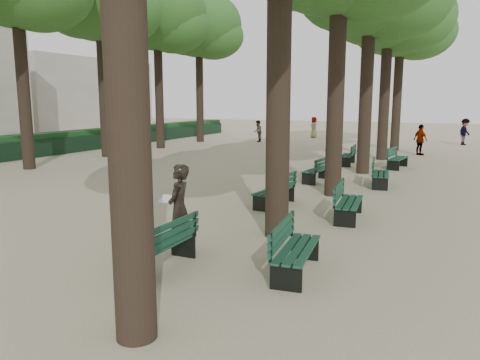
% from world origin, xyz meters
% --- Properties ---
extents(ground, '(120.00, 120.00, 0.00)m').
position_xyz_m(ground, '(0.00, 0.00, 0.00)').
color(ground, tan).
rests_on(ground, ground).
extents(tree_central_4, '(6.00, 6.00, 9.95)m').
position_xyz_m(tree_central_4, '(1.50, 18.00, 7.65)').
color(tree_central_4, '#33261C').
rests_on(tree_central_4, ground).
extents(tree_central_5, '(6.00, 6.00, 9.95)m').
position_xyz_m(tree_central_5, '(1.50, 23.00, 7.65)').
color(tree_central_5, '#33261C').
rests_on(tree_central_5, ground).
extents(tree_far_4, '(6.00, 6.00, 10.45)m').
position_xyz_m(tree_far_4, '(-12.00, 18.00, 8.14)').
color(tree_far_4, '#33261C').
rests_on(tree_far_4, ground).
extents(tree_far_5, '(6.00, 6.00, 10.45)m').
position_xyz_m(tree_far_5, '(-12.00, 23.00, 8.14)').
color(tree_far_5, '#33261C').
rests_on(tree_far_5, ground).
extents(bench_left_0, '(0.57, 1.80, 0.92)m').
position_xyz_m(bench_left_0, '(0.37, 0.14, 0.27)').
color(bench_left_0, black).
rests_on(bench_left_0, ground).
extents(bench_left_1, '(0.75, 1.85, 0.92)m').
position_xyz_m(bench_left_1, '(0.37, 5.79, 0.27)').
color(bench_left_1, black).
rests_on(bench_left_1, ground).
extents(bench_left_2, '(0.76, 1.85, 0.92)m').
position_xyz_m(bench_left_2, '(0.37, 10.19, 0.27)').
color(bench_left_2, black).
rests_on(bench_left_2, ground).
extents(bench_left_3, '(0.72, 1.84, 0.92)m').
position_xyz_m(bench_left_3, '(0.37, 15.22, 0.27)').
color(bench_left_3, black).
rests_on(bench_left_3, ground).
extents(bench_right_0, '(0.77, 1.85, 0.92)m').
position_xyz_m(bench_right_0, '(2.63, 0.99, 0.27)').
color(bench_right_0, black).
rests_on(bench_right_0, ground).
extents(bench_right_1, '(0.75, 1.85, 0.92)m').
position_xyz_m(bench_right_1, '(2.63, 5.15, 0.27)').
color(bench_right_1, black).
rests_on(bench_right_1, ground).
extents(bench_right_2, '(0.81, 1.86, 0.92)m').
position_xyz_m(bench_right_2, '(2.63, 10.23, 0.27)').
color(bench_right_2, black).
rests_on(bench_right_2, ground).
extents(bench_right_3, '(0.77, 1.85, 0.92)m').
position_xyz_m(bench_right_3, '(2.63, 15.06, 0.27)').
color(bench_right_3, black).
rests_on(bench_right_3, ground).
extents(man_with_map, '(0.67, 0.76, 1.76)m').
position_xyz_m(man_with_map, '(0.13, 1.17, 0.88)').
color(man_with_map, black).
rests_on(man_with_map, ground).
extents(pedestrian_a, '(0.49, 0.81, 1.55)m').
position_xyz_m(pedestrian_a, '(-8.15, 24.57, 0.78)').
color(pedestrian_a, '#262628').
rests_on(pedestrian_a, ground).
extents(pedestrian_d, '(0.43, 0.85, 1.66)m').
position_xyz_m(pedestrian_d, '(-5.56, 29.94, 0.83)').
color(pedestrian_d, '#262628').
rests_on(pedestrian_d, ground).
extents(pedestrian_e, '(0.86, 1.61, 1.71)m').
position_xyz_m(pedestrian_e, '(-6.46, 23.76, 0.86)').
color(pedestrian_e, '#262628').
rests_on(pedestrian_e, ground).
extents(pedestrian_c, '(0.94, 0.94, 1.69)m').
position_xyz_m(pedestrian_c, '(3.10, 20.81, 0.84)').
color(pedestrian_c, '#262628').
rests_on(pedestrian_c, ground).
extents(pedestrian_b, '(0.82, 1.18, 1.77)m').
position_xyz_m(pedestrian_b, '(5.32, 28.32, 0.88)').
color(pedestrian_b, '#262628').
rests_on(pedestrian_b, ground).
extents(fence, '(0.08, 42.00, 0.90)m').
position_xyz_m(fence, '(-15.00, 11.00, 0.45)').
color(fence, black).
rests_on(fence, ground).
extents(hedge, '(1.20, 42.00, 1.20)m').
position_xyz_m(hedge, '(-15.70, 11.00, 0.60)').
color(hedge, '#16411C').
rests_on(hedge, ground).
extents(building_far, '(12.00, 16.00, 7.00)m').
position_xyz_m(building_far, '(-33.00, 30.00, 3.50)').
color(building_far, '#B7B2A3').
rests_on(building_far, ground).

